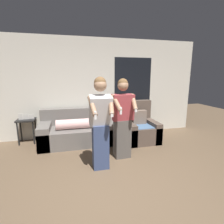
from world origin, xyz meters
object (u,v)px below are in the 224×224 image
object	(u,v)px
couch	(77,131)
armchair	(139,128)
person_right	(123,119)
side_table	(26,123)
person_left	(100,123)

from	to	relation	value
couch	armchair	world-z (taller)	armchair
person_right	armchair	bearing A→B (deg)	49.50
couch	armchair	size ratio (longest dim) A/B	1.77
person_right	side_table	bearing A→B (deg)	147.93
side_table	person_right	size ratio (longest dim) A/B	0.47
person_right	person_left	bearing A→B (deg)	-146.06
couch	person_right	bearing A→B (deg)	-50.40
couch	side_table	bearing A→B (deg)	168.01
couch	person_right	distance (m)	1.48
couch	person_left	size ratio (longest dim) A/B	1.08
armchair	person_right	world-z (taller)	person_right
armchair	person_right	distance (m)	1.24
couch	person_right	xyz separation A→B (m)	(0.88, -1.07, 0.53)
person_left	side_table	bearing A→B (deg)	133.65
side_table	person_right	distance (m)	2.53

